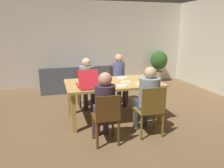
{
  "coord_description": "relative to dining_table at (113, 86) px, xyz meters",
  "views": [
    {
      "loc": [
        -1.17,
        -4.08,
        1.83
      ],
      "look_at": [
        0.0,
        0.1,
        0.71
      ],
      "focal_mm": 34.87,
      "sensor_mm": 36.0,
      "label": 1
    }
  ],
  "objects": [
    {
      "name": "plate_2",
      "position": [
        0.07,
        -0.33,
        0.09
      ],
      "size": [
        0.2,
        0.2,
        0.01
      ],
      "color": "white",
      "rests_on": "dining_table"
    },
    {
      "name": "drinking_glass_0",
      "position": [
        -0.08,
        0.16,
        0.15
      ],
      "size": [
        0.07,
        0.07,
        0.13
      ],
      "primitive_type": "cylinder",
      "color": "#DACB5B",
      "rests_on": "dining_table"
    },
    {
      "name": "person_1",
      "position": [
        -0.4,
        0.85,
        -0.01
      ],
      "size": [
        0.33,
        0.51,
        1.16
      ],
      "color": "#312D39",
      "rests_on": "ground"
    },
    {
      "name": "chair_1",
      "position": [
        -0.4,
        0.98,
        -0.23
      ],
      "size": [
        0.46,
        0.39,
        0.85
      ],
      "color": "brown",
      "rests_on": "ground"
    },
    {
      "name": "dining_table",
      "position": [
        0.0,
        0.0,
        0.0
      ],
      "size": [
        1.9,
        1.06,
        0.78
      ],
      "color": "tan",
      "rests_on": "ground"
    },
    {
      "name": "back_wall",
      "position": [
        0.0,
        3.07,
        0.65
      ],
      "size": [
        6.81,
        0.12,
        2.68
      ],
      "primitive_type": "cube",
      "color": "beige",
      "rests_on": "ground"
    },
    {
      "name": "chair_2",
      "position": [
        0.39,
        -0.94,
        -0.18
      ],
      "size": [
        0.45,
        0.39,
        0.9
      ],
      "color": "brown",
      "rests_on": "ground"
    },
    {
      "name": "plate_3",
      "position": [
        0.29,
        0.33,
        0.09
      ],
      "size": [
        0.25,
        0.25,
        0.01
      ],
      "color": "white",
      "rests_on": "dining_table"
    },
    {
      "name": "couch",
      "position": [
        -0.44,
        2.39,
        -0.43
      ],
      "size": [
        2.17,
        0.86,
        0.76
      ],
      "color": "#4B4F58",
      "rests_on": "ground"
    },
    {
      "name": "chair_0",
      "position": [
        -0.4,
        -1.0,
        -0.21
      ],
      "size": [
        0.4,
        0.4,
        0.85
      ],
      "color": "#553615",
      "rests_on": "ground"
    },
    {
      "name": "side_wall_right",
      "position": [
        3.41,
        0.92,
        0.65
      ],
      "size": [
        0.12,
        5.22,
        2.68
      ],
      "primitive_type": "cube",
      "color": "beige",
      "rests_on": "ground"
    },
    {
      "name": "pizza_box_0",
      "position": [
        -0.56,
        -0.17,
        0.13
      ],
      "size": [
        0.36,
        0.54,
        0.34
      ],
      "color": "red",
      "rests_on": "dining_table"
    },
    {
      "name": "plate_1",
      "position": [
        0.49,
        -0.29,
        0.09
      ],
      "size": [
        0.21,
        0.21,
        0.03
      ],
      "color": "white",
      "rests_on": "dining_table"
    },
    {
      "name": "person_3",
      "position": [
        0.39,
        0.83,
        0.02
      ],
      "size": [
        0.28,
        0.47,
        1.23
      ],
      "color": "#443749",
      "rests_on": "ground"
    },
    {
      "name": "ground_plane",
      "position": [
        0.0,
        0.0,
        -0.69
      ],
      "size": [
        20.0,
        20.0,
        0.0
      ],
      "primitive_type": "plane",
      "color": "brown"
    },
    {
      "name": "person_2",
      "position": [
        0.39,
        -0.8,
        0.02
      ],
      "size": [
        0.35,
        0.55,
        1.21
      ],
      "color": "#2F3A4E",
      "rests_on": "ground"
    },
    {
      "name": "person_0",
      "position": [
        -0.4,
        -0.87,
        0.0
      ],
      "size": [
        0.32,
        0.5,
        1.18
      ],
      "color": "#402F4C",
      "rests_on": "ground"
    },
    {
      "name": "plate_0",
      "position": [
        0.24,
        -0.07,
        0.09
      ],
      "size": [
        0.21,
        0.21,
        0.03
      ],
      "color": "white",
      "rests_on": "dining_table"
    },
    {
      "name": "chair_3",
      "position": [
        0.39,
        0.98,
        -0.18
      ],
      "size": [
        0.41,
        0.39,
        0.92
      ],
      "color": "brown",
      "rests_on": "ground"
    },
    {
      "name": "drinking_glass_1",
      "position": [
        0.8,
        0.22,
        0.15
      ],
      "size": [
        0.08,
        0.08,
        0.13
      ],
      "primitive_type": "cylinder",
      "color": "#B55430",
      "rests_on": "dining_table"
    },
    {
      "name": "potted_plant",
      "position": [
        2.41,
        2.69,
        -0.01
      ],
      "size": [
        0.58,
        0.58,
        1.08
      ],
      "color": "gray",
      "rests_on": "ground"
    }
  ]
}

